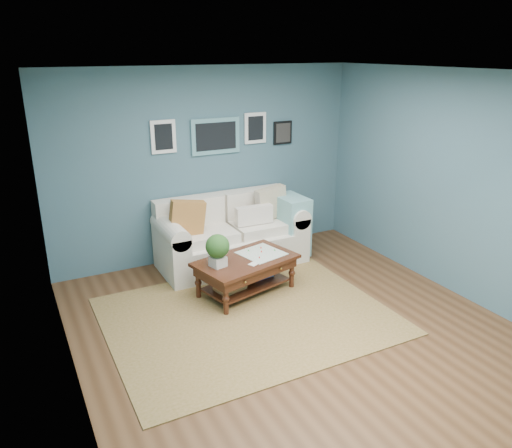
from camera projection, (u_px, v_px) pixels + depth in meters
room_shell at (300, 212)px, 5.00m from camera, size 5.00×5.02×2.70m
area_rug at (248, 316)px, 5.73m from camera, size 3.11×2.49×0.01m
loveseat at (236, 233)px, 7.05m from camera, size 2.08×0.94×1.07m
coffee_table at (241, 266)px, 6.12m from camera, size 1.36×0.99×0.86m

